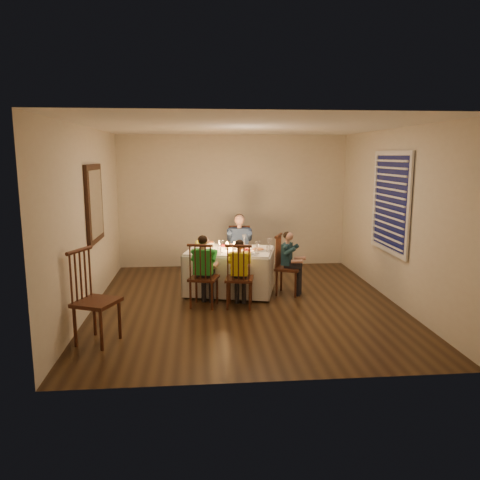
{
  "coord_description": "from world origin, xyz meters",
  "views": [
    {
      "loc": [
        -0.69,
        -6.74,
        2.2
      ],
      "look_at": [
        -0.07,
        0.15,
        0.95
      ],
      "focal_mm": 35.0,
      "sensor_mm": 36.0,
      "label": 1
    }
  ],
  "objects": [
    {
      "name": "ceiling",
      "position": [
        0.0,
        0.0,
        2.6
      ],
      "size": [
        5.0,
        5.0,
        0.0
      ],
      "primitive_type": "plane",
      "color": "white",
      "rests_on": "wall_back"
    },
    {
      "name": "dining_table",
      "position": [
        -0.19,
        0.6,
        0.51
      ],
      "size": [
        1.56,
        1.28,
        0.68
      ],
      "rotation": [
        0.0,
        0.0,
        -0.24
      ],
      "color": "silver",
      "rests_on": "ground"
    },
    {
      "name": "wall_left",
      "position": [
        -2.25,
        0.0,
        1.3
      ],
      "size": [
        0.02,
        5.0,
        2.6
      ],
      "primitive_type": "cube",
      "color": "beige",
      "rests_on": "ground"
    },
    {
      "name": "setting_yellow",
      "position": [
        0.02,
        0.23,
        0.72
      ],
      "size": [
        0.31,
        0.31,
        0.02
      ],
      "primitive_type": "cylinder",
      "rotation": [
        0.0,
        0.0,
        -0.24
      ],
      "color": "white",
      "rests_on": "dining_table"
    },
    {
      "name": "chair_end",
      "position": [
        0.73,
        0.42,
        0.0
      ],
      "size": [
        0.51,
        0.52,
        0.97
      ],
      "primitive_type": null,
      "rotation": [
        0.0,
        0.0,
        1.16
      ],
      "color": "#35190E",
      "rests_on": "ground"
    },
    {
      "name": "chair_near_right",
      "position": [
        -0.11,
        -0.16,
        0.0
      ],
      "size": [
        0.46,
        0.44,
        0.97
      ],
      "primitive_type": null,
      "rotation": [
        0.0,
        0.0,
        2.97
      ],
      "color": "#35190E",
      "rests_on": "ground"
    },
    {
      "name": "child_yellow",
      "position": [
        -0.11,
        -0.16,
        0.0
      ],
      "size": [
        0.37,
        0.35,
        1.01
      ],
      "primitive_type": null,
      "rotation": [
        0.0,
        0.0,
        2.97
      ],
      "color": "yellow",
      "rests_on": "ground"
    },
    {
      "name": "chair_extra",
      "position": [
        -1.9,
        -1.34,
        0.0
      ],
      "size": [
        0.59,
        0.6,
        1.13
      ],
      "primitive_type": null,
      "rotation": [
        0.0,
        0.0,
        1.16
      ],
      "color": "#35190E",
      "rests_on": "ground"
    },
    {
      "name": "squash",
      "position": [
        -0.71,
        1.02,
        0.76
      ],
      "size": [
        0.09,
        0.09,
        0.09
      ],
      "primitive_type": "sphere",
      "color": "#F5F540",
      "rests_on": "dining_table"
    },
    {
      "name": "candle_right",
      "position": [
        -0.12,
        0.58,
        0.76
      ],
      "size": [
        0.06,
        0.06,
        0.1
      ],
      "primitive_type": "cylinder",
      "color": "silver",
      "rests_on": "dining_table"
    },
    {
      "name": "setting_adult",
      "position": [
        -0.11,
        0.85,
        0.72
      ],
      "size": [
        0.31,
        0.31,
        0.02
      ],
      "primitive_type": "cylinder",
      "rotation": [
        0.0,
        0.0,
        -0.24
      ],
      "color": "white",
      "rests_on": "dining_table"
    },
    {
      "name": "wall_right",
      "position": [
        2.25,
        0.0,
        1.3
      ],
      "size": [
        0.02,
        5.0,
        2.6
      ],
      "primitive_type": "cube",
      "color": "beige",
      "rests_on": "ground"
    },
    {
      "name": "child_green",
      "position": [
        -0.63,
        -0.08,
        0.0
      ],
      "size": [
        0.43,
        0.41,
        1.07
      ],
      "primitive_type": null,
      "rotation": [
        0.0,
        0.0,
        2.86
      ],
      "color": "green",
      "rests_on": "ground"
    },
    {
      "name": "child_teal",
      "position": [
        0.73,
        0.42,
        0.0
      ],
      "size": [
        0.4,
        0.41,
        1.02
      ],
      "primitive_type": null,
      "rotation": [
        0.0,
        0.0,
        1.16
      ],
      "color": "#1A3641",
      "rests_on": "ground"
    },
    {
      "name": "window_blinds",
      "position": [
        2.21,
        0.1,
        1.5
      ],
      "size": [
        0.07,
        1.34,
        1.54
      ],
      "color": "black",
      "rests_on": "wall_right"
    },
    {
      "name": "wall_mirror",
      "position": [
        -2.22,
        0.3,
        1.5
      ],
      "size": [
        0.06,
        0.95,
        1.15
      ],
      "color": "black",
      "rests_on": "wall_left"
    },
    {
      "name": "wall_back",
      "position": [
        0.0,
        2.5,
        1.3
      ],
      "size": [
        4.5,
        0.02,
        2.6
      ],
      "primitive_type": "cube",
      "color": "beige",
      "rests_on": "ground"
    },
    {
      "name": "chair_near_left",
      "position": [
        -0.63,
        -0.08,
        0.0
      ],
      "size": [
        0.49,
        0.47,
        0.97
      ],
      "primitive_type": null,
      "rotation": [
        0.0,
        0.0,
        2.86
      ],
      "color": "#35190E",
      "rests_on": "ground"
    },
    {
      "name": "orange_fruit",
      "position": [
        -0.02,
        0.61,
        0.75
      ],
      "size": [
        0.08,
        0.08,
        0.08
      ],
      "primitive_type": "sphere",
      "color": "orange",
      "rests_on": "dining_table"
    },
    {
      "name": "chair_adult",
      "position": [
        0.02,
        1.31,
        0.0
      ],
      "size": [
        0.43,
        0.41,
        0.97
      ],
      "primitive_type": null,
      "rotation": [
        0.0,
        0.0,
        -0.08
      ],
      "color": "#35190E",
      "rests_on": "ground"
    },
    {
      "name": "ground",
      "position": [
        0.0,
        0.0,
        0.0
      ],
      "size": [
        5.0,
        5.0,
        0.0
      ],
      "primitive_type": "plane",
      "color": "black",
      "rests_on": "ground"
    },
    {
      "name": "setting_teal",
      "position": [
        0.25,
        0.47,
        0.72
      ],
      "size": [
        0.31,
        0.31,
        0.02
      ],
      "primitive_type": "cylinder",
      "rotation": [
        0.0,
        0.0,
        -0.24
      ],
      "color": "white",
      "rests_on": "dining_table"
    },
    {
      "name": "adult",
      "position": [
        0.02,
        1.31,
        0.0
      ],
      "size": [
        0.45,
        0.42,
        1.19
      ],
      "primitive_type": null,
      "rotation": [
        0.0,
        0.0,
        -0.08
      ],
      "color": "navy",
      "rests_on": "ground"
    },
    {
      "name": "setting_green",
      "position": [
        -0.53,
        0.36,
        0.72
      ],
      "size": [
        0.31,
        0.31,
        0.02
      ],
      "primitive_type": "cylinder",
      "rotation": [
        0.0,
        0.0,
        -0.24
      ],
      "color": "white",
      "rests_on": "dining_table"
    },
    {
      "name": "serving_bowl",
      "position": [
        -0.54,
        0.97,
        0.74
      ],
      "size": [
        0.24,
        0.24,
        0.06
      ],
      "primitive_type": "imported",
      "rotation": [
        0.0,
        0.0,
        0.04
      ],
      "color": "white",
      "rests_on": "dining_table"
    },
    {
      "name": "candle_left",
      "position": [
        -0.24,
        0.61,
        0.76
      ],
      "size": [
        0.06,
        0.06,
        0.1
      ],
      "primitive_type": "cylinder",
      "color": "silver",
      "rests_on": "dining_table"
    }
  ]
}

